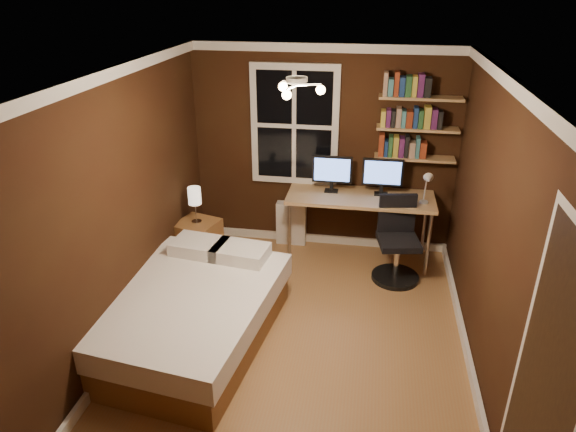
% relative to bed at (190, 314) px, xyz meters
% --- Properties ---
extents(floor, '(4.20, 4.20, 0.00)m').
position_rel_bed_xyz_m(floor, '(1.00, 0.12, -0.29)').
color(floor, olive).
rests_on(floor, ground).
extents(wall_back, '(3.20, 0.04, 2.50)m').
position_rel_bed_xyz_m(wall_back, '(1.00, 2.22, 0.96)').
color(wall_back, black).
rests_on(wall_back, ground).
extents(wall_left, '(0.04, 4.20, 2.50)m').
position_rel_bed_xyz_m(wall_left, '(-0.60, 0.12, 0.96)').
color(wall_left, black).
rests_on(wall_left, ground).
extents(wall_right, '(0.04, 4.20, 2.50)m').
position_rel_bed_xyz_m(wall_right, '(2.60, 0.12, 0.96)').
color(wall_right, black).
rests_on(wall_right, ground).
extents(ceiling, '(3.20, 4.20, 0.02)m').
position_rel_bed_xyz_m(ceiling, '(1.00, 0.12, 2.21)').
color(ceiling, white).
rests_on(ceiling, wall_back).
extents(window, '(1.06, 0.06, 1.46)m').
position_rel_bed_xyz_m(window, '(0.65, 2.18, 1.26)').
color(window, silver).
rests_on(window, wall_back).
extents(door, '(0.03, 0.82, 2.05)m').
position_rel_bed_xyz_m(door, '(2.59, -1.43, 0.74)').
color(door, black).
rests_on(door, ground).
extents(ceiling_fixture, '(0.44, 0.44, 0.18)m').
position_rel_bed_xyz_m(ceiling_fixture, '(1.00, 0.02, 2.11)').
color(ceiling_fixture, beige).
rests_on(ceiling_fixture, ceiling).
extents(bookshelf_lower, '(0.92, 0.22, 0.03)m').
position_rel_bed_xyz_m(bookshelf_lower, '(2.08, 2.10, 0.96)').
color(bookshelf_lower, '#AC8253').
rests_on(bookshelf_lower, wall_back).
extents(books_row_lower, '(0.54, 0.16, 0.23)m').
position_rel_bed_xyz_m(books_row_lower, '(2.08, 2.10, 1.09)').
color(books_row_lower, maroon).
rests_on(books_row_lower, bookshelf_lower).
extents(bookshelf_middle, '(0.92, 0.22, 0.03)m').
position_rel_bed_xyz_m(bookshelf_middle, '(2.08, 2.10, 1.31)').
color(bookshelf_middle, '#AC8253').
rests_on(bookshelf_middle, wall_back).
extents(books_row_middle, '(0.66, 0.16, 0.23)m').
position_rel_bed_xyz_m(books_row_middle, '(2.08, 2.10, 1.44)').
color(books_row_middle, navy).
rests_on(books_row_middle, bookshelf_middle).
extents(bookshelf_upper, '(0.92, 0.22, 0.03)m').
position_rel_bed_xyz_m(bookshelf_upper, '(2.08, 2.10, 1.66)').
color(bookshelf_upper, '#AC8253').
rests_on(bookshelf_upper, wall_back).
extents(books_row_upper, '(0.48, 0.16, 0.23)m').
position_rel_bed_xyz_m(books_row_upper, '(2.08, 2.10, 1.79)').
color(books_row_upper, '#225129').
rests_on(books_row_upper, bookshelf_upper).
extents(bed, '(1.67, 2.14, 0.67)m').
position_rel_bed_xyz_m(bed, '(0.00, 0.00, 0.00)').
color(bed, brown).
rests_on(bed, ground).
extents(nightstand, '(0.55, 0.55, 0.56)m').
position_rel_bed_xyz_m(nightstand, '(-0.39, 1.39, -0.01)').
color(nightstand, brown).
rests_on(nightstand, ground).
extents(bedside_lamp, '(0.15, 0.15, 0.44)m').
position_rel_bed_xyz_m(bedside_lamp, '(-0.39, 1.39, 0.49)').
color(bedside_lamp, '#F0E3C9').
rests_on(bedside_lamp, nightstand).
extents(radiator, '(0.38, 0.13, 0.57)m').
position_rel_bed_xyz_m(radiator, '(0.62, 2.11, -0.00)').
color(radiator, silver).
rests_on(radiator, ground).
extents(desk, '(1.73, 0.65, 0.82)m').
position_rel_bed_xyz_m(desk, '(1.49, 1.87, 0.48)').
color(desk, '#AC8253').
rests_on(desk, ground).
extents(monitor_left, '(0.47, 0.12, 0.44)m').
position_rel_bed_xyz_m(monitor_left, '(1.13, 1.96, 0.76)').
color(monitor_left, black).
rests_on(monitor_left, desk).
extents(monitor_right, '(0.47, 0.12, 0.44)m').
position_rel_bed_xyz_m(monitor_right, '(1.72, 1.96, 0.76)').
color(monitor_right, black).
rests_on(monitor_right, desk).
extents(desk_lamp, '(0.14, 0.32, 0.44)m').
position_rel_bed_xyz_m(desk_lamp, '(2.21, 1.71, 0.76)').
color(desk_lamp, silver).
rests_on(desk_lamp, desk).
extents(office_chair, '(0.54, 0.54, 0.98)m').
position_rel_bed_xyz_m(office_chair, '(1.94, 1.47, 0.08)').
color(office_chair, black).
rests_on(office_chair, ground).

